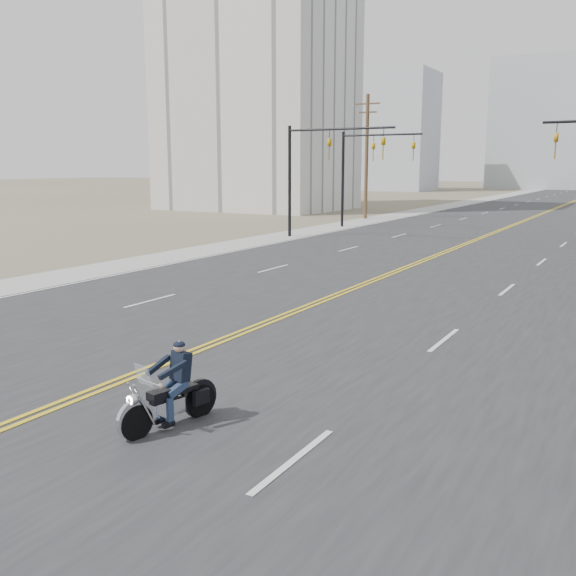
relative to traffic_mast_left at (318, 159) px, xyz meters
The scene contains 10 objects.
road 39.36m from the traffic_mast_left, 76.71° to the left, with size 20.00×200.00×0.01m, color #303033.
sidewalk_left 38.40m from the traffic_mast_left, 93.80° to the left, with size 3.00×200.00×0.01m, color #A5A5A0.
traffic_mast_left is the anchor object (origin of this frame).
traffic_mast_far 8.01m from the traffic_mast_left, 92.40° to the left, with size 6.10×0.26×7.00m.
utility_pole_left 16.39m from the traffic_mast_left, 102.42° to the left, with size 2.20×0.30×10.50m.
apartment_block 31.50m from the traffic_mast_left, 129.59° to the left, with size 18.00×14.00×30.00m, color silver.
haze_bldg_a 87.20m from the traffic_mast_left, 107.41° to the left, with size 14.00×12.00×22.00m, color #B7BCC6.
haze_bldg_d 108.34m from the traffic_mast_left, 91.60° to the left, with size 20.00×15.00×26.00m, color #ADB2B7.
haze_bldg_f 106.28m from the traffic_mast_left, 112.71° to the left, with size 12.00×12.00×16.00m, color #ADB2B7.
motorcyclist 30.48m from the traffic_mast_left, 67.68° to the right, with size 0.82×1.92×1.50m, color black, non-canonical shape.
Camera 1 is at (9.48, -4.01, 4.45)m, focal length 40.00 mm.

